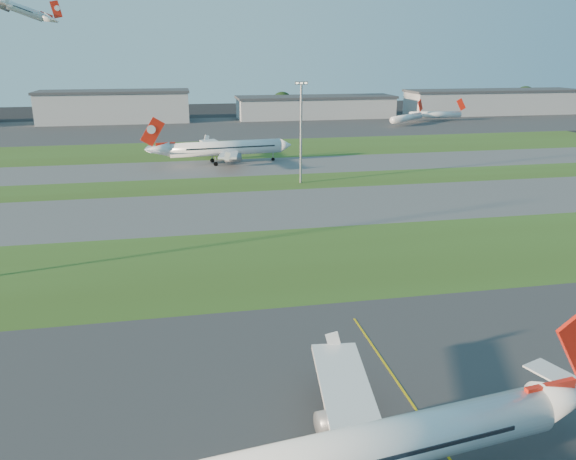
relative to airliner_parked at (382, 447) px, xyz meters
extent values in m
cube|color=#374D19|center=(1.96, 50.72, -4.07)|extent=(300.00, 34.00, 0.01)
cube|color=#515154|center=(1.96, 83.72, -4.07)|extent=(300.00, 32.00, 0.01)
cube|color=#374D19|center=(1.96, 108.72, -4.07)|extent=(300.00, 18.00, 0.01)
cube|color=#515154|center=(1.96, 130.72, -4.07)|extent=(300.00, 26.00, 0.01)
cube|color=#374D19|center=(1.96, 163.72, -4.07)|extent=(300.00, 40.00, 0.01)
cube|color=#333335|center=(1.96, 223.72, -4.07)|extent=(400.00, 80.00, 0.01)
cylinder|color=white|center=(-0.36, -0.05, 0.11)|extent=(30.15, 7.75, 3.79)
cube|color=white|center=(-0.43, 7.99, -0.38)|extent=(6.11, 15.36, 1.54)
cylinder|color=slate|center=(-1.62, 5.62, -1.48)|extent=(4.46, 2.83, 2.29)
cylinder|color=white|center=(0.41, 137.50, 0.71)|extent=(34.40, 7.92, 4.32)
cube|color=red|center=(-21.09, 135.21, 6.51)|extent=(7.38, 1.18, 8.61)
cube|color=white|center=(-1.69, 146.43, 0.14)|extent=(10.67, 17.79, 1.76)
cube|color=white|center=(0.24, 128.33, 0.14)|extent=(7.42, 17.61, 1.76)
cylinder|color=slate|center=(0.28, 144.13, -1.11)|extent=(5.03, 3.11, 2.62)
cylinder|color=slate|center=(1.68, 131.00, -1.11)|extent=(5.03, 3.11, 2.62)
cylinder|color=white|center=(-78.04, 221.50, 46.99)|extent=(28.93, 7.16, 3.63)
cube|color=white|center=(-76.14, 214.03, 46.51)|extent=(9.18, 14.93, 1.48)
cube|color=white|center=(-78.04, 229.21, 46.51)|extent=(5.99, 14.76, 1.48)
cylinder|color=slate|center=(-77.83, 215.94, 45.46)|extent=(4.26, 2.68, 2.20)
cylinder|color=slate|center=(-79.20, 226.95, 45.46)|extent=(4.26, 2.68, 2.20)
cylinder|color=white|center=(92.22, 217.73, -0.87)|extent=(22.22, 18.85, 3.20)
cube|color=red|center=(102.32, 225.91, 3.93)|extent=(4.21, 3.49, 6.16)
cylinder|color=white|center=(111.45, 228.19, -0.87)|extent=(26.16, 5.06, 3.20)
cube|color=red|center=(124.41, 227.26, 3.93)|extent=(5.18, 0.67, 6.16)
cylinder|color=gray|center=(16.96, 106.72, 8.43)|extent=(0.60, 0.60, 25.00)
cube|color=gray|center=(16.96, 106.72, 21.33)|extent=(3.20, 0.50, 0.80)
cube|color=#FFF2CC|center=(16.96, 106.72, 21.33)|extent=(2.80, 0.70, 0.35)
cube|color=#A8ACB0|center=(-43.04, 253.72, 2.93)|extent=(70.00, 22.00, 14.00)
cube|color=#383A3F|center=(-43.04, 253.72, 10.53)|extent=(71.40, 23.00, 1.20)
cube|color=#A8ACB0|center=(56.96, 253.72, 0.93)|extent=(80.00, 22.00, 10.00)
cube|color=#383A3F|center=(56.96, 253.72, 6.53)|extent=(81.60, 23.00, 1.20)
cube|color=#A8ACB0|center=(156.96, 253.72, 1.93)|extent=(95.00, 22.00, 12.00)
cube|color=#383A3F|center=(156.96, 253.72, 8.53)|extent=(96.90, 23.00, 1.20)
cylinder|color=black|center=(-18.04, 264.72, -2.27)|extent=(1.00, 1.00, 3.60)
sphere|color=black|center=(-18.04, 264.72, 1.78)|extent=(9.90, 9.90, 9.90)
cylinder|color=black|center=(41.96, 267.72, -1.97)|extent=(1.00, 1.00, 4.20)
sphere|color=black|center=(41.96, 267.72, 2.75)|extent=(11.55, 11.55, 11.55)
cylinder|color=black|center=(116.96, 265.72, -2.17)|extent=(1.00, 1.00, 3.80)
sphere|color=black|center=(116.96, 265.72, 2.10)|extent=(10.45, 10.45, 10.45)
cylinder|color=black|center=(186.96, 269.72, -1.77)|extent=(1.00, 1.00, 4.60)
sphere|color=black|center=(186.96, 269.72, 3.40)|extent=(12.65, 12.65, 12.65)
camera|label=1|loc=(-13.94, -33.65, 28.71)|focal=35.00mm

